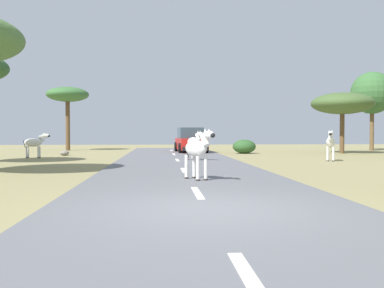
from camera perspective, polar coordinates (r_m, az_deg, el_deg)
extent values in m
plane|color=#8E8456|center=(8.03, 2.05, -8.69)|extent=(90.00, 90.00, 0.00)
cube|color=slate|center=(8.02, 1.91, -8.51)|extent=(6.00, 64.00, 0.05)
cube|color=silver|center=(4.17, 7.96, -17.59)|extent=(0.16, 2.00, 0.01)
cube|color=silver|center=(9.98, 0.70, -6.37)|extent=(0.16, 2.00, 0.01)
cube|color=silver|center=(15.93, -1.11, -3.44)|extent=(0.16, 2.00, 0.01)
cube|color=silver|center=(21.91, -1.93, -2.10)|extent=(0.16, 2.00, 0.01)
cube|color=silver|center=(27.90, -2.39, -1.34)|extent=(0.16, 2.00, 0.01)
cube|color=silver|center=(33.89, -2.69, -0.85)|extent=(0.16, 2.00, 0.01)
ellipsoid|color=silver|center=(12.75, 0.51, -0.58)|extent=(0.81, 1.11, 0.49)
cylinder|color=silver|center=(12.43, 0.76, -3.21)|extent=(0.14, 0.14, 0.70)
cylinder|color=#28231E|center=(12.46, 0.76, -4.72)|extent=(0.16, 0.16, 0.05)
cylinder|color=silver|center=(12.56, 1.80, -3.16)|extent=(0.14, 0.14, 0.70)
cylinder|color=#28231E|center=(12.59, 1.80, -4.65)|extent=(0.16, 0.16, 0.05)
cylinder|color=silver|center=(13.01, -0.73, -3.00)|extent=(0.14, 0.14, 0.70)
cylinder|color=#28231E|center=(13.04, -0.73, -4.44)|extent=(0.16, 0.16, 0.05)
cylinder|color=silver|center=(13.14, 0.27, -2.96)|extent=(0.14, 0.14, 0.70)
cylinder|color=#28231E|center=(13.17, 0.27, -4.38)|extent=(0.16, 0.16, 0.05)
cylinder|color=silver|center=(12.32, 1.66, 0.52)|extent=(0.33, 0.41, 0.41)
cube|color=black|center=(12.32, 1.66, 0.91)|extent=(0.18, 0.32, 0.29)
ellipsoid|color=silver|center=(12.11, 2.25, 1.23)|extent=(0.36, 0.49, 0.23)
ellipsoid|color=black|center=(11.96, 2.71, 1.14)|extent=(0.19, 0.20, 0.14)
cone|color=silver|center=(12.17, 1.71, 1.76)|extent=(0.11, 0.11, 0.13)
cone|color=silver|center=(12.24, 2.24, 1.76)|extent=(0.11, 0.11, 0.13)
cylinder|color=black|center=(13.20, -0.61, -0.92)|extent=(0.10, 0.15, 0.42)
ellipsoid|color=silver|center=(26.11, -20.03, 0.18)|extent=(1.01, 0.44, 0.47)
cylinder|color=silver|center=(25.91, -19.43, -1.01)|extent=(0.10, 0.10, 0.67)
cylinder|color=#28231E|center=(25.92, -19.42, -1.70)|extent=(0.12, 0.12, 0.04)
cylinder|color=silver|center=(26.14, -19.25, -0.98)|extent=(0.10, 0.10, 0.67)
cylinder|color=#28231E|center=(26.16, -19.25, -1.67)|extent=(0.12, 0.12, 0.04)
cylinder|color=silver|center=(26.12, -20.78, -1.00)|extent=(0.10, 0.10, 0.67)
cylinder|color=#28231E|center=(26.13, -20.77, -1.69)|extent=(0.12, 0.12, 0.04)
cylinder|color=silver|center=(26.35, -20.59, -0.98)|extent=(0.10, 0.10, 0.67)
cylinder|color=#28231E|center=(26.37, -20.59, -1.66)|extent=(0.12, 0.12, 0.04)
cylinder|color=silver|center=(25.96, -19.04, 0.72)|extent=(0.36, 0.20, 0.40)
cube|color=black|center=(25.96, -19.04, 0.89)|extent=(0.33, 0.05, 0.27)
ellipsoid|color=silver|center=(25.89, -18.55, 1.04)|extent=(0.44, 0.20, 0.22)
ellipsoid|color=black|center=(25.84, -18.19, 1.01)|extent=(0.16, 0.13, 0.13)
cone|color=silver|center=(25.86, -18.82, 1.28)|extent=(0.08, 0.08, 0.13)
cone|color=silver|center=(25.98, -18.74, 1.28)|extent=(0.08, 0.08, 0.13)
cylinder|color=black|center=(26.28, -21.04, -0.02)|extent=(0.14, 0.04, 0.40)
ellipsoid|color=silver|center=(23.04, 17.64, 0.24)|extent=(0.81, 1.16, 0.51)
cylinder|color=silver|center=(22.70, 17.28, -1.25)|extent=(0.14, 0.14, 0.74)
cylinder|color=#28231E|center=(22.72, 17.27, -2.11)|extent=(0.16, 0.16, 0.05)
cylinder|color=silver|center=(22.70, 17.97, -1.25)|extent=(0.14, 0.14, 0.74)
cylinder|color=#28231E|center=(22.72, 17.96, -2.12)|extent=(0.16, 0.16, 0.05)
cylinder|color=silver|center=(23.41, 17.30, -1.17)|extent=(0.14, 0.14, 0.74)
cylinder|color=#28231E|center=(23.43, 17.30, -2.01)|extent=(0.16, 0.16, 0.05)
cylinder|color=silver|center=(23.41, 17.98, -1.17)|extent=(0.14, 0.14, 0.74)
cylinder|color=#28231E|center=(23.43, 17.97, -2.01)|extent=(0.16, 0.16, 0.05)
cylinder|color=silver|center=(22.52, 17.64, 0.88)|extent=(0.33, 0.43, 0.43)
cube|color=black|center=(22.52, 17.64, 1.11)|extent=(0.17, 0.35, 0.30)
ellipsoid|color=silver|center=(22.26, 17.63, 1.29)|extent=(0.36, 0.51, 0.24)
ellipsoid|color=black|center=(22.07, 17.63, 1.25)|extent=(0.19, 0.20, 0.14)
cone|color=silver|center=(22.38, 17.46, 1.59)|extent=(0.12, 0.12, 0.14)
cone|color=silver|center=(22.38, 17.81, 1.59)|extent=(0.12, 0.12, 0.14)
cylinder|color=black|center=(23.58, 17.65, 0.03)|extent=(0.09, 0.16, 0.44)
ellipsoid|color=silver|center=(21.90, 0.17, 0.25)|extent=(0.77, 1.10, 0.48)
cylinder|color=silver|center=(21.56, 0.27, -1.24)|extent=(0.13, 0.13, 0.70)
cylinder|color=#28231E|center=(21.58, 0.27, -2.10)|extent=(0.15, 0.15, 0.05)
cylinder|color=silver|center=(21.68, 0.88, -1.23)|extent=(0.13, 0.13, 0.70)
cylinder|color=#28231E|center=(21.70, 0.88, -2.08)|extent=(0.15, 0.15, 0.05)
cylinder|color=silver|center=(22.16, -0.52, -1.17)|extent=(0.13, 0.13, 0.70)
cylinder|color=#28231E|center=(22.18, -0.52, -2.01)|extent=(0.15, 0.15, 0.05)
cylinder|color=silver|center=(22.28, 0.08, -1.16)|extent=(0.13, 0.13, 0.70)
cylinder|color=#28231E|center=(22.29, 0.08, -1.99)|extent=(0.15, 0.15, 0.05)
cylinder|color=silver|center=(21.46, 0.77, 0.89)|extent=(0.31, 0.41, 0.41)
cube|color=black|center=(21.46, 0.77, 1.11)|extent=(0.17, 0.33, 0.28)
ellipsoid|color=silver|center=(21.25, 1.07, 1.29)|extent=(0.34, 0.48, 0.22)
ellipsoid|color=black|center=(21.09, 1.30, 1.24)|extent=(0.18, 0.19, 0.13)
cone|color=silver|center=(21.32, 0.78, 1.59)|extent=(0.11, 0.11, 0.13)
cone|color=silver|center=(21.38, 1.08, 1.59)|extent=(0.11, 0.11, 0.13)
cylinder|color=black|center=(22.36, -0.42, 0.03)|extent=(0.09, 0.15, 0.41)
cube|color=red|center=(31.09, -0.17, 0.01)|extent=(2.08, 4.31, 0.80)
cube|color=#334751|center=(31.28, -0.22, 1.45)|extent=(1.78, 2.31, 0.76)
cube|color=black|center=(28.96, 0.41, -0.64)|extent=(1.72, 0.28, 0.24)
cylinder|color=black|center=(29.65, -1.54, -0.52)|extent=(0.27, 0.69, 0.68)
cylinder|color=black|center=(29.90, 1.89, -0.51)|extent=(0.27, 0.69, 0.68)
cylinder|color=black|center=(32.33, -2.08, -0.36)|extent=(0.27, 0.69, 0.68)
cylinder|color=black|center=(32.56, 1.08, -0.34)|extent=(0.27, 0.69, 0.68)
cylinder|color=brown|center=(36.60, -15.90, 2.26)|extent=(0.34, 0.34, 3.93)
ellipsoid|color=#386633|center=(36.72, -15.93, 6.25)|extent=(3.37, 3.37, 1.18)
cylinder|color=brown|center=(31.78, 19.00, 1.26)|extent=(0.31, 0.31, 2.70)
ellipsoid|color=#425B2D|center=(31.84, 19.03, 5.03)|extent=(4.23, 4.23, 1.48)
cylinder|color=brown|center=(37.59, 22.42, 1.68)|extent=(0.33, 0.33, 3.26)
sphere|color=#386633|center=(37.72, 22.46, 6.19)|extent=(3.35, 3.35, 3.35)
ellipsoid|color=#2D5628|center=(30.15, 6.83, -0.33)|extent=(1.59, 1.43, 0.96)
ellipsoid|color=gray|center=(28.45, -16.31, -1.13)|extent=(0.58, 0.59, 0.31)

